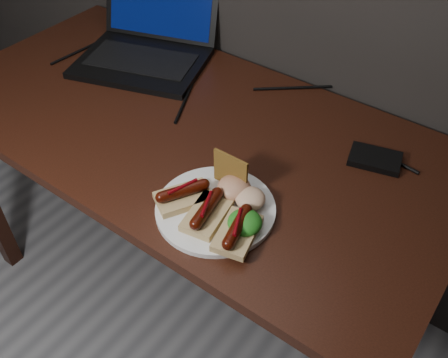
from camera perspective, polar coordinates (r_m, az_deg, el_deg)
desk at (r=1.34m, az=-4.19°, el=3.27°), size 1.40×0.70×0.75m
laptop at (r=1.56m, az=-8.64°, el=15.44°), size 0.46×0.45×0.25m
hard_drive at (r=1.21m, az=16.87°, el=2.22°), size 0.13×0.10×0.02m
desk_cables at (r=1.39m, az=-0.68°, el=9.92°), size 1.06×0.39×0.01m
plate at (r=1.05m, az=-0.97°, el=-3.44°), size 0.25×0.25×0.01m
bread_sausage_left at (r=1.05m, az=-4.68°, el=-1.79°), size 0.12×0.13×0.04m
bread_sausage_center at (r=1.01m, az=-1.97°, el=-3.79°), size 0.09×0.13×0.04m
bread_sausage_right at (r=0.98m, az=1.53°, el=-5.86°), size 0.10×0.13×0.04m
crispbread at (r=1.06m, az=0.76°, el=0.89°), size 0.09×0.01×0.08m
salad_greens at (r=0.99m, az=2.40°, el=-5.00°), size 0.07×0.07×0.04m
salsa_mound at (r=1.06m, az=1.15°, el=-0.96°), size 0.07×0.07×0.04m
coleslaw_mound at (r=1.04m, az=3.02°, el=-2.24°), size 0.06×0.06×0.04m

